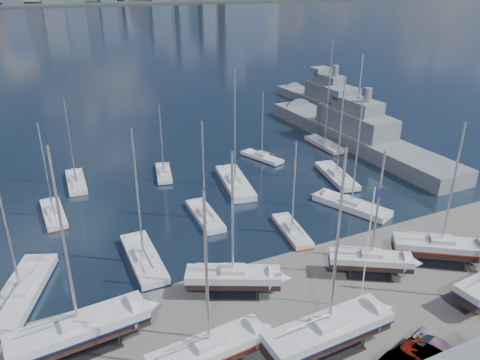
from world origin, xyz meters
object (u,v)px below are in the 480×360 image
flagpole (369,241)px  naval_ship_east (354,135)px  naval_ship_west (328,101)px  sailboat_cradle_0 (79,330)px

flagpole → naval_ship_east: bearing=52.9°
naval_ship_west → flagpole: naval_ship_west is taller
sailboat_cradle_0 → naval_ship_west: sailboat_cradle_0 is taller
naval_ship_west → flagpole: bearing=146.5°
naval_ship_east → flagpole: bearing=142.5°
sailboat_cradle_0 → flagpole: size_ratio=1.46×
sailboat_cradle_0 → flagpole: (25.14, -5.58, 5.14)m
flagpole → sailboat_cradle_0: bearing=167.5°
sailboat_cradle_0 → naval_ship_east: (54.78, 33.60, -0.53)m
naval_ship_west → sailboat_cradle_0: bearing=130.4°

